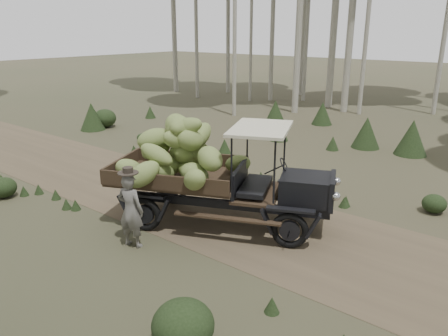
% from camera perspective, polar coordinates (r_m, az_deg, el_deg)
% --- Properties ---
extents(ground, '(120.00, 120.00, 0.00)m').
position_cam_1_polar(ground, '(12.20, -4.29, -4.58)').
color(ground, '#473D2B').
rests_on(ground, ground).
extents(dirt_track, '(70.00, 4.00, 0.01)m').
position_cam_1_polar(dirt_track, '(12.20, -4.29, -4.56)').
color(dirt_track, brown).
rests_on(dirt_track, ground).
extents(banana_truck, '(5.63, 3.89, 2.77)m').
position_cam_1_polar(banana_truck, '(10.50, -3.35, 0.92)').
color(banana_truck, black).
rests_on(banana_truck, ground).
extents(farmer, '(0.70, 0.55, 1.84)m').
position_cam_1_polar(farmer, '(9.75, -12.10, -5.34)').
color(farmer, '#615E59').
rests_on(farmer, ground).
extents(undergrowth, '(22.72, 23.87, 1.39)m').
position_cam_1_polar(undergrowth, '(11.87, -3.92, -2.35)').
color(undergrowth, '#233319').
rests_on(undergrowth, ground).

